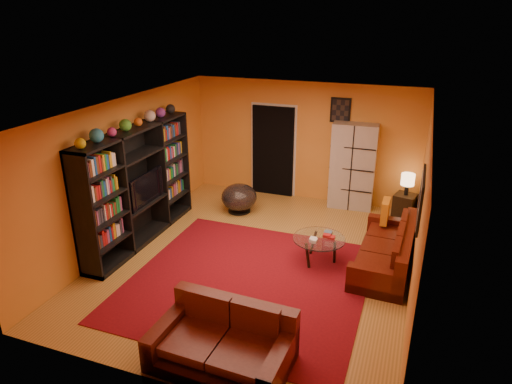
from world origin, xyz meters
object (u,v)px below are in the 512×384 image
(tv, at_px, (142,188))
(storage_cabinet, at_px, (353,167))
(table_lamp, at_px, (408,180))
(loveseat, at_px, (225,341))
(entertainment_unit, at_px, (138,186))
(sofa, at_px, (390,251))
(side_table, at_px, (404,206))
(coffee_table, at_px, (319,241))
(bowl_chair, at_px, (239,197))

(tv, xyz_separation_m, storage_cabinet, (3.34, 2.77, -0.09))
(table_lamp, bearing_deg, tv, -149.72)
(loveseat, relative_size, storage_cabinet, 0.91)
(entertainment_unit, relative_size, sofa, 1.43)
(side_table, bearing_deg, loveseat, -109.53)
(tv, height_order, storage_cabinet, storage_cabinet)
(tv, distance_m, table_lamp, 5.19)
(tv, distance_m, side_table, 5.24)
(side_table, relative_size, table_lamp, 1.12)
(sofa, distance_m, side_table, 2.12)
(sofa, distance_m, coffee_table, 1.17)
(tv, height_order, table_lamp, tv)
(tv, bearing_deg, loveseat, -132.32)
(entertainment_unit, distance_m, storage_cabinet, 4.40)
(loveseat, height_order, table_lamp, table_lamp)
(entertainment_unit, height_order, tv, entertainment_unit)
(sofa, bearing_deg, table_lamp, 89.08)
(storage_cabinet, bearing_deg, sofa, -69.05)
(sofa, relative_size, bowl_chair, 2.82)
(coffee_table, xyz_separation_m, storage_cabinet, (0.12, 2.53, 0.52))
(coffee_table, relative_size, storage_cabinet, 0.48)
(entertainment_unit, height_order, sofa, entertainment_unit)
(coffee_table, distance_m, side_table, 2.68)
(loveseat, xyz_separation_m, table_lamp, (1.79, 5.05, 0.53))
(tv, height_order, coffee_table, tv)
(tv, height_order, bowl_chair, tv)
(loveseat, relative_size, table_lamp, 3.77)
(loveseat, distance_m, bowl_chair, 4.41)
(entertainment_unit, bearing_deg, table_lamp, 30.28)
(sofa, xyz_separation_m, bowl_chair, (-3.17, 1.21, 0.04))
(entertainment_unit, xyz_separation_m, bowl_chair, (1.24, 1.73, -0.73))
(coffee_table, bearing_deg, bowl_chair, 144.38)
(tv, distance_m, coffee_table, 3.29)
(entertainment_unit, bearing_deg, bowl_chair, 54.46)
(tv, distance_m, loveseat, 3.70)
(bowl_chair, xyz_separation_m, side_table, (3.29, 0.91, -0.07))
(bowl_chair, height_order, side_table, bowl_chair)
(loveseat, bearing_deg, entertainment_unit, 50.78)
(table_lamp, bearing_deg, storage_cabinet, 172.07)
(loveseat, bearing_deg, bowl_chair, 22.05)
(storage_cabinet, bearing_deg, coffee_table, -95.82)
(entertainment_unit, height_order, bowl_chair, entertainment_unit)
(coffee_table, xyz_separation_m, bowl_chair, (-2.04, 1.46, -0.07))
(sofa, bearing_deg, bowl_chair, 161.31)
(tv, relative_size, side_table, 1.98)
(coffee_table, bearing_deg, sofa, 12.31)
(loveseat, xyz_separation_m, bowl_chair, (-1.49, 4.15, 0.04))
(tv, bearing_deg, entertainment_unit, 120.66)
(sofa, distance_m, bowl_chair, 3.40)
(tv, bearing_deg, table_lamp, -59.72)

